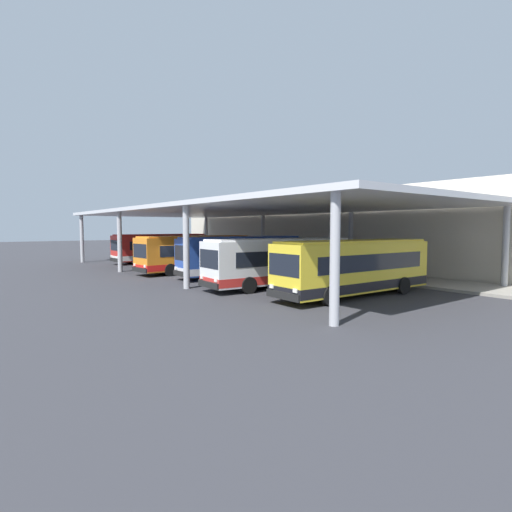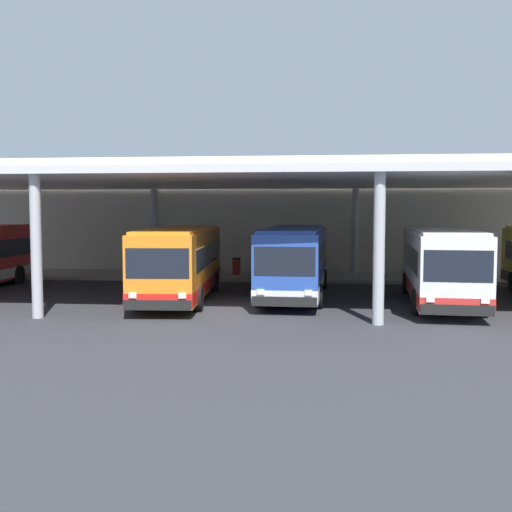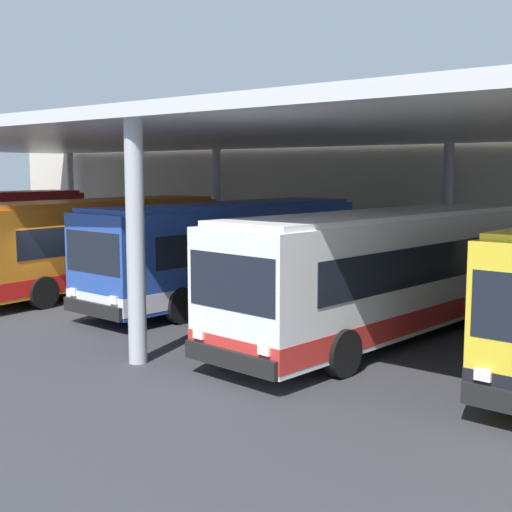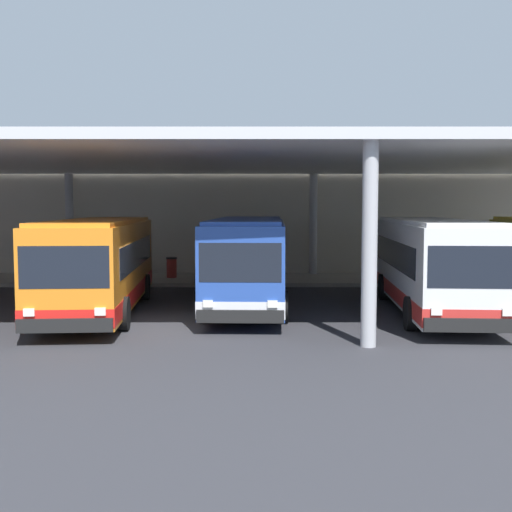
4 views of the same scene
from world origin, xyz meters
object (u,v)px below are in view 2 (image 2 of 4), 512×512
bench_waiting (192,266)px  trash_bin (236,266)px  bus_middle_bay (295,261)px  bus_far_bay (440,265)px  bus_second_bay (180,262)px

bench_waiting → trash_bin: trash_bin is taller
bench_waiting → bus_middle_bay: bearing=-50.3°
bus_far_bay → bus_second_bay: bearing=-179.9°
trash_bin → bus_far_bay: bearing=-42.1°
bus_second_bay → bus_middle_bay: size_ratio=1.01×
bus_middle_bay → bus_far_bay: 6.35m
bus_far_bay → trash_bin: size_ratio=10.89×
bench_waiting → bus_second_bay: bearing=-81.1°
bus_far_bay → bench_waiting: size_ratio=5.93×
bench_waiting → trash_bin: bearing=-0.6°
bus_second_bay → bus_far_bay: size_ratio=1.00×
bus_middle_bay → trash_bin: bearing=116.2°
bus_far_bay → trash_bin: (-10.00, 9.05, -0.98)m
bus_second_bay → bus_middle_bay: 5.19m
bus_middle_bay → bus_far_bay: (6.21, -1.34, 0.00)m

